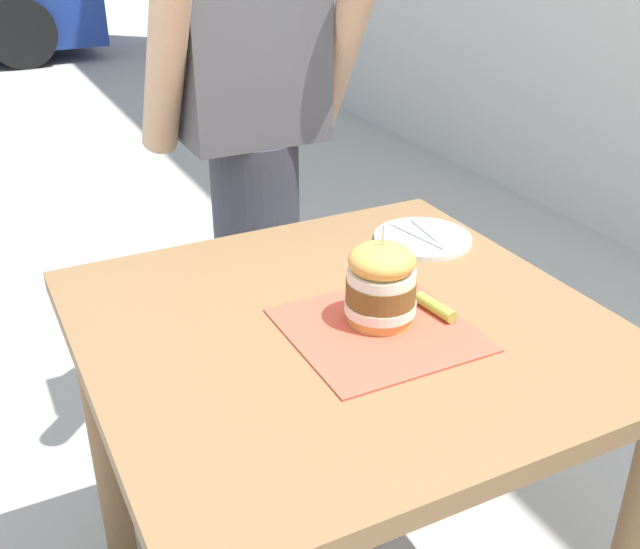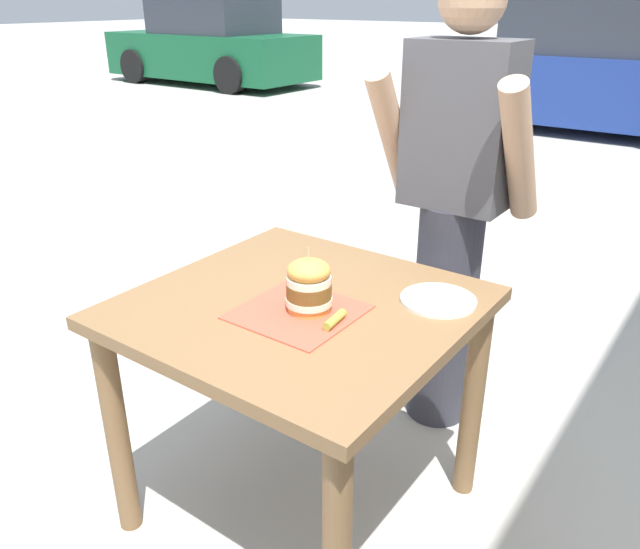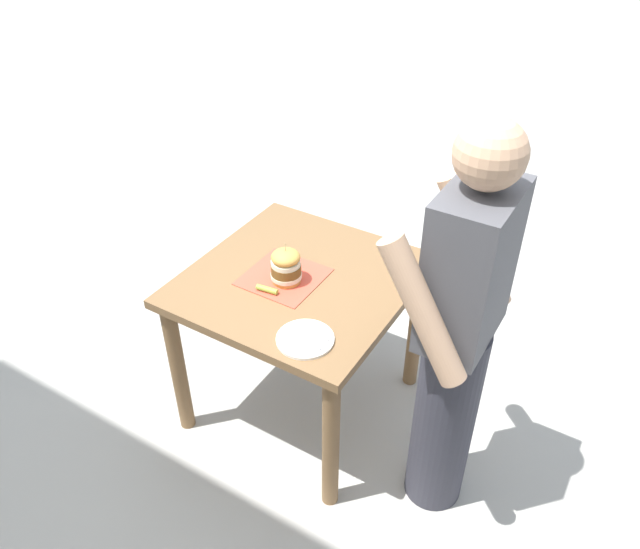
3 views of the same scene
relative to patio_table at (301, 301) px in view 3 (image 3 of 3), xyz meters
The scene contains 7 objects.
ground_plane 0.64m from the patio_table, ahead, with size 80.00×80.00×0.00m, color #ADAAA3.
patio_table is the anchor object (origin of this frame).
serving_paper 0.15m from the patio_table, 56.61° to the right, with size 0.32×0.32×0.00m, color #D64C38.
sandwich 0.22m from the patio_table, 28.64° to the right, with size 0.13×0.13×0.19m.
pickle_spear 0.23m from the patio_table, 19.22° to the right, with size 0.02×0.02×0.09m, color #8EA83D.
side_plate_with_forks 0.43m from the patio_table, 35.49° to the left, with size 0.22×0.22×0.02m.
diner_across_table 0.79m from the patio_table, 80.26° to the left, with size 0.55×0.35×1.69m.
Camera 3 is at (1.78, 1.18, 2.36)m, focal length 35.00 mm.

